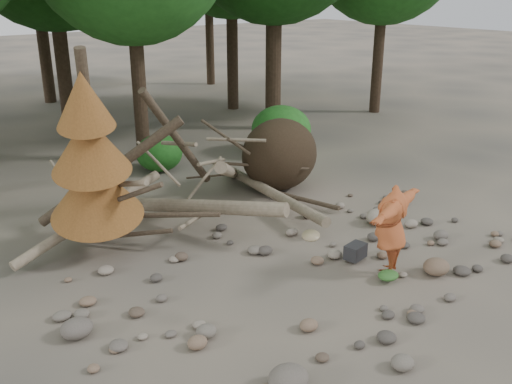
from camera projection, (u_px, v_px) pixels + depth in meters
ground at (321, 274)px, 11.29m from camera, size 120.00×120.00×0.00m
deadfall_pile at (265, 160)px, 15.25m from camera, size 8.55×5.24×3.30m
dead_conifer at (91, 161)px, 11.21m from camera, size 2.06×2.16×4.35m
bush_mid at (159, 153)px, 17.29m from camera, size 1.40×1.40×1.12m
bush_right at (281, 129)px, 19.07m from camera, size 2.00×2.00×1.60m
frisbee_thrower at (391, 228)px, 10.96m from camera, size 3.71×1.23×1.79m
backpack at (355, 254)px, 11.77m from camera, size 0.50×0.38×0.30m
cloth_green at (388, 278)px, 10.97m from camera, size 0.43×0.36×0.16m
cloth_orange at (389, 275)px, 11.14m from camera, size 0.27×0.22×0.10m
boulder_front_left at (288, 379)px, 8.01m from camera, size 0.61×0.55×0.36m
boulder_front_right at (436, 267)px, 11.22m from camera, size 0.55×0.49×0.33m
boulder_mid_right at (378, 217)px, 13.55m from camera, size 0.61×0.55×0.37m
boulder_mid_left at (77, 328)px, 9.23m from camera, size 0.53×0.48×0.32m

